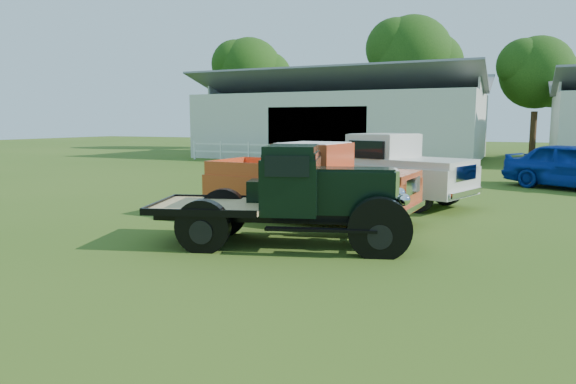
% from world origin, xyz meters
% --- Properties ---
extents(ground, '(120.00, 120.00, 0.00)m').
position_xyz_m(ground, '(0.00, 0.00, 0.00)').
color(ground, '#2F5013').
extents(shed_left, '(18.80, 10.20, 5.60)m').
position_xyz_m(shed_left, '(-7.00, 26.00, 2.80)').
color(shed_left, beige).
rests_on(shed_left, ground).
extents(fence_rail, '(14.20, 0.16, 1.20)m').
position_xyz_m(fence_rail, '(-8.00, 20.00, 0.60)').
color(fence_rail, white).
rests_on(fence_rail, ground).
extents(tree_a, '(6.30, 6.30, 10.50)m').
position_xyz_m(tree_a, '(-18.00, 33.00, 5.25)').
color(tree_a, black).
rests_on(tree_a, ground).
extents(tree_b, '(6.90, 6.90, 11.50)m').
position_xyz_m(tree_b, '(-4.00, 34.00, 5.75)').
color(tree_b, black).
rests_on(tree_b, ground).
extents(tree_c, '(5.40, 5.40, 9.00)m').
position_xyz_m(tree_c, '(5.00, 33.00, 4.50)').
color(tree_c, black).
rests_on(tree_c, ground).
extents(vintage_flatbed, '(5.30, 3.35, 1.96)m').
position_xyz_m(vintage_flatbed, '(0.17, 1.22, 0.98)').
color(vintage_flatbed, black).
rests_on(vintage_flatbed, ground).
extents(red_pickup, '(5.41, 2.36, 1.93)m').
position_xyz_m(red_pickup, '(-0.41, 3.83, 0.96)').
color(red_pickup, '#C14621').
rests_on(red_pickup, ground).
extents(white_pickup, '(5.88, 3.74, 2.02)m').
position_xyz_m(white_pickup, '(0.48, 7.29, 1.01)').
color(white_pickup, beige).
rests_on(white_pickup, ground).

